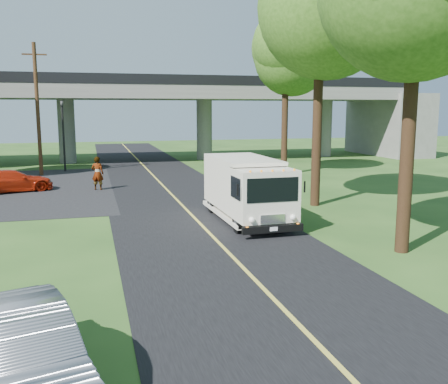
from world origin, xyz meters
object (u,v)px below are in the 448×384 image
object	(u,v)px
tree_right_far	(290,53)
pedestrian	(98,173)
silver_sedan	(16,361)
red_sedan	(12,181)
step_van	(247,187)
traffic_signal	(63,128)
utility_pole	(38,109)

from	to	relation	value
tree_right_far	pedestrian	size ratio (longest dim) A/B	5.71
tree_right_far	pedestrian	xyz separation A→B (m)	(-13.01, -3.43, -7.34)
silver_sedan	pedestrian	size ratio (longest dim) A/B	2.48
tree_right_far	red_sedan	world-z (taller)	tree_right_far
step_van	silver_sedan	bearing A→B (deg)	-123.32
traffic_signal	tree_right_far	size ratio (longest dim) A/B	0.47
traffic_signal	tree_right_far	distance (m)	17.18
red_sedan	pedestrian	distance (m)	4.66
traffic_signal	step_van	world-z (taller)	traffic_signal
step_van	red_sedan	distance (m)	14.66
utility_pole	step_van	size ratio (longest dim) A/B	1.45
step_van	red_sedan	bearing A→B (deg)	134.44
step_van	pedestrian	xyz separation A→B (m)	(-5.79, 9.76, -0.44)
tree_right_far	traffic_signal	bearing A→B (deg)	157.93
tree_right_far	step_van	world-z (taller)	tree_right_far
traffic_signal	silver_sedan	xyz separation A→B (m)	(0.60, -30.97, -2.41)
utility_pole	red_sedan	world-z (taller)	utility_pole
silver_sedan	traffic_signal	bearing A→B (deg)	74.22
traffic_signal	tree_right_far	bearing A→B (deg)	-22.07
tree_right_far	utility_pole	bearing A→B (deg)	166.00
traffic_signal	tree_right_far	world-z (taller)	tree_right_far
utility_pole	tree_right_far	size ratio (longest dim) A/B	0.82
utility_pole	tree_right_far	xyz separation A→B (m)	(16.71, -4.16, 3.71)
utility_pole	pedestrian	distance (m)	9.19
step_van	pedestrian	size ratio (longest dim) A/B	3.22
tree_right_far	silver_sedan	bearing A→B (deg)	-120.48
traffic_signal	utility_pole	distance (m)	2.86
step_van	red_sedan	xyz separation A→B (m)	(-10.41, 10.30, -0.78)
utility_pole	pedestrian	size ratio (longest dim) A/B	4.67
traffic_signal	silver_sedan	bearing A→B (deg)	-88.89
tree_right_far	silver_sedan	size ratio (longest dim) A/B	2.30
red_sedan	pedestrian	bearing A→B (deg)	-114.79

